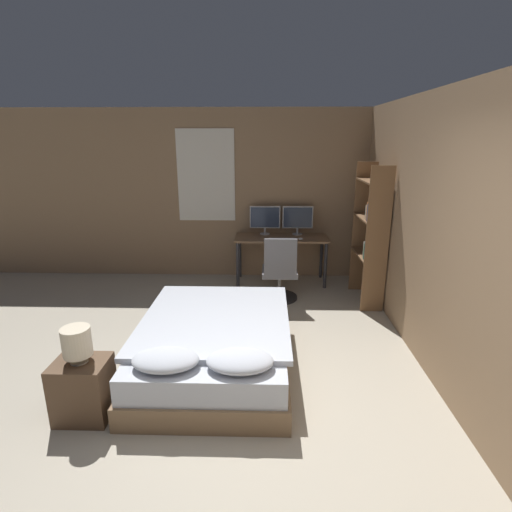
{
  "coord_description": "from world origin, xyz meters",
  "views": [
    {
      "loc": [
        0.2,
        -2.41,
        2.25
      ],
      "look_at": [
        0.05,
        2.63,
        0.75
      ],
      "focal_mm": 28.0,
      "sensor_mm": 36.0,
      "label": 1
    }
  ],
  "objects_px": {
    "bedside_lamp": "(77,342)",
    "keyboard": "(282,239)",
    "monitor_left": "(265,218)",
    "office_chair": "(280,275)",
    "bookshelf": "(372,229)",
    "bed": "(215,345)",
    "nightstand": "(83,389)",
    "desk": "(281,243)",
    "computer_mouse": "(301,239)",
    "monitor_right": "(298,219)"
  },
  "relations": [
    {
      "from": "office_chair",
      "to": "bookshelf",
      "type": "xyz_separation_m",
      "value": [
        1.23,
        -0.03,
        0.68
      ]
    },
    {
      "from": "desk",
      "to": "keyboard",
      "type": "relative_size",
      "value": 3.67
    },
    {
      "from": "keyboard",
      "to": "computer_mouse",
      "type": "relative_size",
      "value": 5.65
    },
    {
      "from": "desk",
      "to": "computer_mouse",
      "type": "xyz_separation_m",
      "value": [
        0.29,
        -0.19,
        0.12
      ]
    },
    {
      "from": "nightstand",
      "to": "monitor_right",
      "type": "bearing_deg",
      "value": 60.31
    },
    {
      "from": "bed",
      "to": "desk",
      "type": "relative_size",
      "value": 1.38
    },
    {
      "from": "bedside_lamp",
      "to": "desk",
      "type": "xyz_separation_m",
      "value": [
        1.73,
        3.31,
        -0.04
      ]
    },
    {
      "from": "office_chair",
      "to": "bedside_lamp",
      "type": "bearing_deg",
      "value": -123.51
    },
    {
      "from": "bed",
      "to": "nightstand",
      "type": "bearing_deg",
      "value": -142.3
    },
    {
      "from": "monitor_right",
      "to": "desk",
      "type": "bearing_deg",
      "value": -143.89
    },
    {
      "from": "monitor_right",
      "to": "computer_mouse",
      "type": "distance_m",
      "value": 0.45
    },
    {
      "from": "bedside_lamp",
      "to": "keyboard",
      "type": "xyz_separation_m",
      "value": [
        1.73,
        3.12,
        0.07
      ]
    },
    {
      "from": "bookshelf",
      "to": "desk",
      "type": "bearing_deg",
      "value": 146.53
    },
    {
      "from": "nightstand",
      "to": "monitor_left",
      "type": "bearing_deg",
      "value": 67.2
    },
    {
      "from": "monitor_right",
      "to": "office_chair",
      "type": "height_order",
      "value": "monitor_right"
    },
    {
      "from": "bed",
      "to": "computer_mouse",
      "type": "xyz_separation_m",
      "value": [
        1.03,
        2.35,
        0.51
      ]
    },
    {
      "from": "desk",
      "to": "office_chair",
      "type": "relative_size",
      "value": 1.53
    },
    {
      "from": "bedside_lamp",
      "to": "office_chair",
      "type": "relative_size",
      "value": 0.32
    },
    {
      "from": "bedside_lamp",
      "to": "office_chair",
      "type": "bearing_deg",
      "value": 56.49
    },
    {
      "from": "desk",
      "to": "nightstand",
      "type": "bearing_deg",
      "value": -117.65
    },
    {
      "from": "nightstand",
      "to": "office_chair",
      "type": "height_order",
      "value": "office_chair"
    },
    {
      "from": "monitor_left",
      "to": "bookshelf",
      "type": "relative_size",
      "value": 0.25
    },
    {
      "from": "bedside_lamp",
      "to": "bookshelf",
      "type": "bearing_deg",
      "value": 40.79
    },
    {
      "from": "bedside_lamp",
      "to": "desk",
      "type": "height_order",
      "value": "bedside_lamp"
    },
    {
      "from": "desk",
      "to": "monitor_left",
      "type": "xyz_separation_m",
      "value": [
        -0.26,
        0.19,
        0.36
      ]
    },
    {
      "from": "monitor_left",
      "to": "keyboard",
      "type": "distance_m",
      "value": 0.52
    },
    {
      "from": "monitor_left",
      "to": "keyboard",
      "type": "bearing_deg",
      "value": -55.34
    },
    {
      "from": "office_chair",
      "to": "nightstand",
      "type": "bearing_deg",
      "value": -123.51
    },
    {
      "from": "monitor_right",
      "to": "bookshelf",
      "type": "bearing_deg",
      "value": -46.5
    },
    {
      "from": "bed",
      "to": "keyboard",
      "type": "xyz_separation_m",
      "value": [
        0.74,
        2.35,
        0.5
      ]
    },
    {
      "from": "monitor_left",
      "to": "desk",
      "type": "bearing_deg",
      "value": -36.11
    },
    {
      "from": "office_chair",
      "to": "bookshelf",
      "type": "bearing_deg",
      "value": -1.44
    },
    {
      "from": "desk",
      "to": "computer_mouse",
      "type": "bearing_deg",
      "value": -33.12
    },
    {
      "from": "bedside_lamp",
      "to": "monitor_left",
      "type": "distance_m",
      "value": 3.81
    },
    {
      "from": "office_chair",
      "to": "bookshelf",
      "type": "relative_size",
      "value": 0.49
    },
    {
      "from": "monitor_left",
      "to": "computer_mouse",
      "type": "xyz_separation_m",
      "value": [
        0.55,
        -0.38,
        -0.24
      ]
    },
    {
      "from": "bed",
      "to": "bookshelf",
      "type": "bearing_deg",
      "value": 42.28
    },
    {
      "from": "monitor_right",
      "to": "bed",
      "type": "bearing_deg",
      "value": -110.14
    },
    {
      "from": "keyboard",
      "to": "monitor_left",
      "type": "bearing_deg",
      "value": 124.66
    },
    {
      "from": "monitor_left",
      "to": "office_chair",
      "type": "xyz_separation_m",
      "value": [
        0.22,
        -0.95,
        -0.63
      ]
    },
    {
      "from": "computer_mouse",
      "to": "nightstand",
      "type": "bearing_deg",
      "value": -122.93
    },
    {
      "from": "nightstand",
      "to": "desk",
      "type": "height_order",
      "value": "desk"
    },
    {
      "from": "monitor_right",
      "to": "keyboard",
      "type": "xyz_separation_m",
      "value": [
        -0.26,
        -0.38,
        -0.25
      ]
    },
    {
      "from": "computer_mouse",
      "to": "bedside_lamp",
      "type": "bearing_deg",
      "value": -122.93
    },
    {
      "from": "bed",
      "to": "computer_mouse",
      "type": "distance_m",
      "value": 2.62
    },
    {
      "from": "bedside_lamp",
      "to": "monitor_left",
      "type": "height_order",
      "value": "monitor_left"
    },
    {
      "from": "bed",
      "to": "monitor_right",
      "type": "xyz_separation_m",
      "value": [
        1.0,
        2.73,
        0.75
      ]
    },
    {
      "from": "desk",
      "to": "bed",
      "type": "bearing_deg",
      "value": -106.24
    },
    {
      "from": "bedside_lamp",
      "to": "desk",
      "type": "relative_size",
      "value": 0.21
    },
    {
      "from": "monitor_right",
      "to": "office_chair",
      "type": "relative_size",
      "value": 0.51
    }
  ]
}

